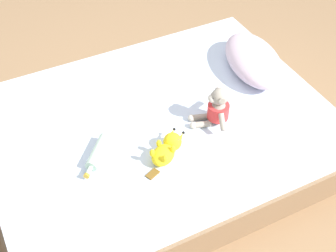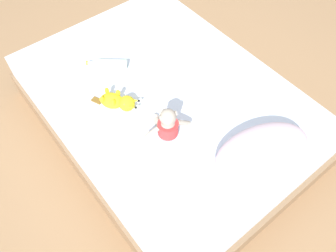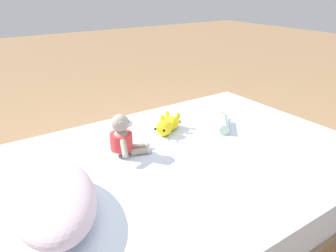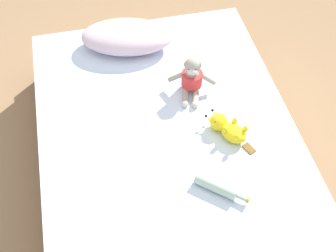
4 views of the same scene
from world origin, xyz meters
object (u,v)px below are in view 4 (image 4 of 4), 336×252
Objects in this scene: pillow at (127,37)px; plush_monkey at (192,78)px; bed at (168,152)px; glass_bottle at (218,186)px; plush_yellow_creature at (227,128)px.

plush_monkey reaches higher than pillow.
bed is at bearing -126.17° from plush_monkey.
glass_bottle is (0.16, -0.41, 0.23)m from bed.
plush_monkey reaches higher than glass_bottle.
plush_yellow_creature reaches higher than bed.
plush_monkey is 0.94× the size of plush_yellow_creature.
plush_monkey is at bearing 86.25° from glass_bottle.
plush_yellow_creature is 0.37m from glass_bottle.
plush_yellow_creature is at bearing -73.51° from plush_monkey.
bed is at bearing 111.05° from glass_bottle.
glass_bottle is at bearing -77.20° from pillow.
pillow is 0.55m from plush_monkey.
pillow is 2.26× the size of plush_monkey.
plush_yellow_creature is at bearing -14.76° from bed.
plush_yellow_creature is (0.31, -0.08, 0.25)m from bed.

